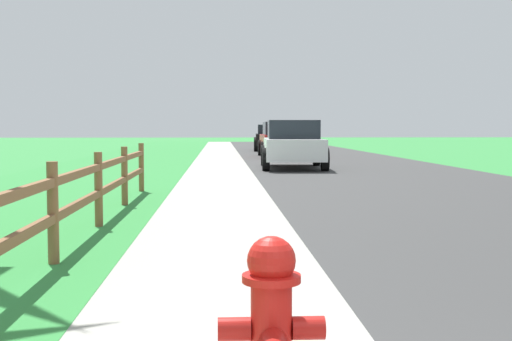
{
  "coord_description": "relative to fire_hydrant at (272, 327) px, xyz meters",
  "views": [
    {
      "loc": [
        -0.98,
        -1.18,
        1.36
      ],
      "look_at": [
        -0.4,
        9.49,
        0.66
      ],
      "focal_mm": 47.11,
      "sensor_mm": 36.0,
      "label": 1
    }
  ],
  "objects": [
    {
      "name": "ground_plane",
      "position": [
        0.74,
        23.2,
        -0.45
      ],
      "size": [
        120.0,
        120.0,
        0.0
      ],
      "primitive_type": "plane",
      "color": "#30853B"
    },
    {
      "name": "road_asphalt",
      "position": [
        4.24,
        25.2,
        -0.45
      ],
      "size": [
        7.0,
        66.0,
        0.01
      ],
      "primitive_type": "cube",
      "color": "#373737",
      "rests_on": "ground"
    },
    {
      "name": "curb_concrete",
      "position": [
        -2.26,
        25.2,
        -0.45
      ],
      "size": [
        6.0,
        66.0,
        0.01
      ],
      "primitive_type": "cube",
      "color": "#9F9D93",
      "rests_on": "ground"
    },
    {
      "name": "grass_verge",
      "position": [
        -3.76,
        25.2,
        -0.45
      ],
      "size": [
        5.0,
        66.0,
        0.0
      ],
      "primitive_type": "cube",
      "color": "#30853B",
      "rests_on": "ground"
    },
    {
      "name": "fire_hydrant",
      "position": [
        0.0,
        0.0,
        0.0
      ],
      "size": [
        0.49,
        0.42,
        0.87
      ],
      "color": "red",
      "rests_on": "ground"
    },
    {
      "name": "rail_fence",
      "position": [
        -1.88,
        4.94,
        0.14
      ],
      "size": [
        0.11,
        12.6,
        1.02
      ],
      "color": "brown",
      "rests_on": "ground"
    },
    {
      "name": "parked_suv_white",
      "position": [
        2.17,
        19.01,
        0.34
      ],
      "size": [
        2.21,
        4.51,
        1.57
      ],
      "color": "white",
      "rests_on": "ground"
    },
    {
      "name": "parked_car_red",
      "position": [
        2.56,
        27.33,
        0.36
      ],
      "size": [
        2.04,
        5.03,
        1.58
      ],
      "color": "maroon",
      "rests_on": "ground"
    },
    {
      "name": "parked_car_black",
      "position": [
        2.82,
        35.58,
        0.31
      ],
      "size": [
        2.35,
        5.03,
        1.49
      ],
      "color": "black",
      "rests_on": "ground"
    }
  ]
}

